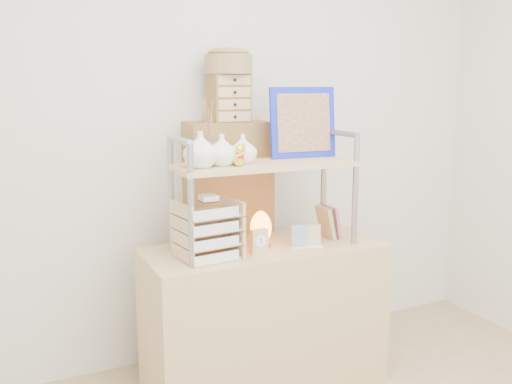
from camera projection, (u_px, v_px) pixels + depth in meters
room_shell at (368, 41)px, 1.95m from camera, size 3.42×3.41×2.61m
desk at (264, 317)px, 2.92m from camera, size 1.20×0.50×0.75m
cabinet at (229, 243)px, 3.17m from camera, size 0.46×0.26×1.35m
hutch at (253, 158)px, 2.75m from camera, size 0.90×0.34×0.78m
letter_tray at (209, 233)px, 2.63m from camera, size 0.27×0.26×0.30m
salt_lamp at (261, 228)px, 2.83m from camera, size 0.12×0.11×0.18m
desk_clock at (259, 241)px, 2.72m from camera, size 0.09×0.04×0.12m
postcard_stand at (306, 240)px, 2.83m from camera, size 0.17×0.10×0.11m
drawer_chest at (229, 98)px, 3.00m from camera, size 0.20×0.16×0.25m
woven_basket at (228, 64)px, 2.97m from camera, size 0.25×0.25×0.10m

